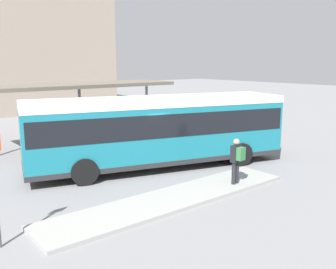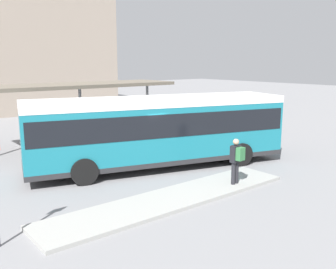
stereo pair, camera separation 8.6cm
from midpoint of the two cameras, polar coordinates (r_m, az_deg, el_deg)
ground_plane at (r=16.21m, az=-1.65°, el=-4.89°), size 120.00×120.00×0.00m
curb_island at (r=12.36m, az=0.65°, el=-9.75°), size 9.15×1.80×0.12m
city_bus at (r=15.82m, az=-1.65°, el=1.22°), size 11.20×5.56×2.98m
pedestrian_waiting at (r=13.55m, az=10.27°, el=-3.59°), size 0.42×0.44×1.65m
bicycle_black at (r=23.45m, az=9.38°, el=0.85°), size 0.48×1.66×0.72m
bicycle_blue at (r=23.86m, az=7.81°, el=1.05°), size 0.48×1.60×0.70m
bicycle_orange at (r=24.42m, az=6.60°, el=1.32°), size 0.48×1.64×0.71m
station_shelter at (r=20.75m, az=-13.54°, el=7.16°), size 10.50×3.32×3.30m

